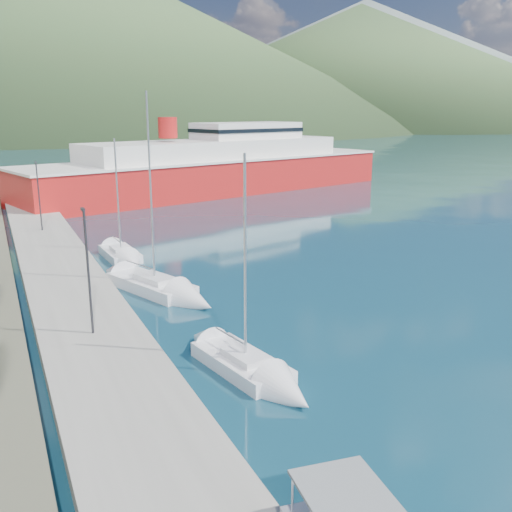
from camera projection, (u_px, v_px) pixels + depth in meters
name	position (u px, v px, depth m)	size (l,w,h in m)	color
ground	(52.00, 162.00, 125.01)	(1400.00, 1400.00, 0.00)	#123B4E
quay	(62.00, 274.00, 38.72)	(5.00, 88.00, 0.80)	gray
hills_far	(133.00, 44.00, 600.10)	(1480.00, 900.00, 180.00)	slate
hills_near	(161.00, 50.00, 374.43)	(1010.00, 520.00, 115.00)	#3E5931
lamp_posts	(84.00, 262.00, 27.68)	(0.15, 50.39, 6.06)	#2D2D33
sailboat_near	(265.00, 379.00, 23.95)	(3.45, 7.52, 10.42)	silver
sailboat_mid	(173.00, 293.00, 34.94)	(5.51, 9.47, 13.26)	silver
sailboat_far	(126.00, 259.00, 42.96)	(2.56, 6.94, 10.04)	silver
ferry	(217.00, 168.00, 78.96)	(55.76, 25.61, 10.85)	#B51817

